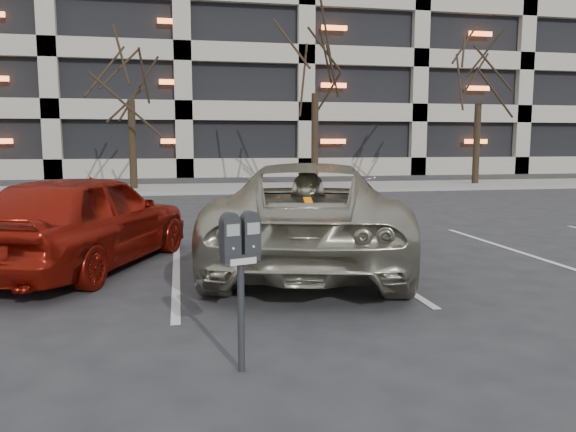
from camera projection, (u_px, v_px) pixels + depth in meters
name	position (u px, v px, depth m)	size (l,w,h in m)	color
ground	(306.00, 309.00, 6.14)	(140.00, 140.00, 0.00)	#28282B
sidewalk	(214.00, 188.00, 21.70)	(80.00, 4.00, 0.12)	gray
stall_lines	(176.00, 268.00, 8.11)	(16.90, 5.20, 0.00)	silver
parking_garage	(365.00, 38.00, 40.15)	(52.00, 20.00, 19.00)	black
tree_b	(129.00, 42.00, 20.44)	(3.32, 3.32, 7.54)	black
tree_c	(315.00, 34.00, 21.69)	(3.66, 3.66, 8.31)	black
tree_d	(480.00, 53.00, 23.09)	(3.35, 3.35, 7.62)	black
parking_meter	(240.00, 253.00, 4.34)	(0.34, 0.22, 1.25)	black
suv_silver	(308.00, 213.00, 8.41)	(3.76, 5.91, 1.53)	#ADA994
car_red	(85.00, 220.00, 8.04)	(1.67, 4.16, 1.42)	maroon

